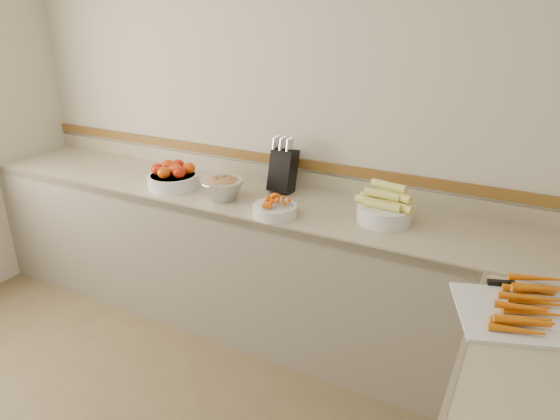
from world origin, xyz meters
The scene contains 8 objects.
back_wall centered at (0.00, 2.00, 1.30)m, with size 4.00×4.00×0.00m, color #B7AF97.
counter_back centered at (0.00, 1.68, 0.45)m, with size 4.00×0.65×1.08m.
knife_block centered at (0.10, 1.86, 1.04)m, with size 0.15×0.18×0.35m.
tomato_bowl centered at (-0.54, 1.59, 0.97)m, with size 0.32×0.32×0.16m.
cherry_tomato_bowl centered at (0.25, 1.48, 0.94)m, with size 0.24×0.24×0.14m.
corn_bowl centered at (0.80, 1.69, 0.97)m, with size 0.32×0.29×0.22m.
rhubarb_bowl centered at (-0.15, 1.56, 0.98)m, with size 0.26×0.26×0.15m.
cutting_board centered at (1.54, 1.09, 0.92)m, with size 0.59×0.53×0.07m.
Camera 1 is at (1.46, -0.74, 1.98)m, focal length 32.00 mm.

